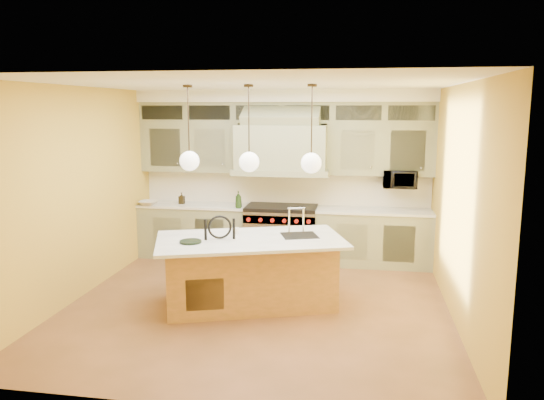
% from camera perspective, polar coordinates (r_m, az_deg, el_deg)
% --- Properties ---
extents(floor, '(5.00, 5.00, 0.00)m').
position_cam_1_polar(floor, '(7.23, -1.56, -11.24)').
color(floor, brown).
rests_on(floor, ground).
extents(ceiling, '(5.00, 5.00, 0.00)m').
position_cam_1_polar(ceiling, '(6.75, -1.68, 12.37)').
color(ceiling, white).
rests_on(ceiling, wall_back).
extents(wall_back, '(5.00, 0.00, 5.00)m').
position_cam_1_polar(wall_back, '(9.28, 1.37, 2.74)').
color(wall_back, gold).
rests_on(wall_back, ground).
extents(wall_front, '(5.00, 0.00, 5.00)m').
position_cam_1_polar(wall_front, '(4.47, -7.84, -5.23)').
color(wall_front, gold).
rests_on(wall_front, ground).
extents(wall_left, '(0.00, 5.00, 5.00)m').
position_cam_1_polar(wall_left, '(7.72, -20.13, 0.67)').
color(wall_left, gold).
rests_on(wall_left, ground).
extents(wall_right, '(0.00, 5.00, 5.00)m').
position_cam_1_polar(wall_right, '(6.82, 19.46, -0.45)').
color(wall_right, gold).
rests_on(wall_right, ground).
extents(back_cabinetry, '(5.00, 0.77, 2.90)m').
position_cam_1_polar(back_cabinetry, '(9.02, 1.13, 2.41)').
color(back_cabinetry, gray).
rests_on(back_cabinetry, floor).
extents(range, '(1.20, 0.74, 0.96)m').
position_cam_1_polar(range, '(9.11, 1.03, -3.57)').
color(range, silver).
rests_on(range, floor).
extents(kitchen_island, '(2.70, 2.00, 1.35)m').
position_cam_1_polar(kitchen_island, '(7.13, -2.34, -7.56)').
color(kitchen_island, olive).
rests_on(kitchen_island, floor).
extents(counter_stool, '(0.55, 0.55, 1.24)m').
position_cam_1_polar(counter_stool, '(6.85, -5.52, -6.24)').
color(counter_stool, black).
rests_on(counter_stool, floor).
extents(microwave, '(0.54, 0.37, 0.30)m').
position_cam_1_polar(microwave, '(8.97, 13.58, 2.21)').
color(microwave, black).
rests_on(microwave, back_cabinetry).
extents(oil_bottle_a, '(0.11, 0.11, 0.29)m').
position_cam_1_polar(oil_bottle_a, '(8.91, -3.63, 0.04)').
color(oil_bottle_a, '#193213').
rests_on(oil_bottle_a, back_cabinetry).
extents(oil_bottle_b, '(0.10, 0.10, 0.20)m').
position_cam_1_polar(oil_bottle_b, '(9.43, -9.69, 0.20)').
color(oil_bottle_b, black).
rests_on(oil_bottle_b, back_cabinetry).
extents(fruit_bowl, '(0.33, 0.33, 0.08)m').
position_cam_1_polar(fruit_bowl, '(9.42, -13.15, -0.32)').
color(fruit_bowl, beige).
rests_on(fruit_bowl, back_cabinetry).
extents(cup, '(0.10, 0.10, 0.09)m').
position_cam_1_polar(cup, '(7.20, -3.94, -3.33)').
color(cup, white).
rests_on(cup, kitchen_island).
extents(pendant_left, '(0.26, 0.26, 1.11)m').
position_cam_1_polar(pendant_left, '(7.04, -8.87, 4.41)').
color(pendant_left, '#2D2319').
rests_on(pendant_left, ceiling).
extents(pendant_center, '(0.26, 0.26, 1.11)m').
position_cam_1_polar(pendant_center, '(6.83, -2.47, 4.35)').
color(pendant_center, '#2D2319').
rests_on(pendant_center, ceiling).
extents(pendant_right, '(0.26, 0.26, 1.11)m').
position_cam_1_polar(pendant_right, '(6.71, 4.24, 4.24)').
color(pendant_right, '#2D2319').
rests_on(pendant_right, ceiling).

